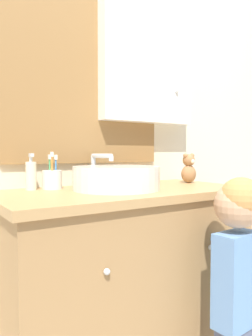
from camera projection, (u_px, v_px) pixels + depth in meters
The scene contains 7 objects.
wall_back at pixel (96, 106), 1.75m from camera, with size 3.20×0.18×2.50m.
vanity_counter at pixel (125, 282), 1.52m from camera, with size 1.16×0.59×0.87m.
sink_basin at pixel (116, 177), 1.48m from camera, with size 0.39×0.45×0.16m.
toothbrush_holder at pixel (52, 179), 1.50m from camera, with size 0.09×0.09×0.17m.
soap_dispenser at pixel (31, 175), 1.46m from camera, with size 0.05×0.05×0.16m.
child_figure at pixel (237, 263), 1.28m from camera, with size 0.20×0.46×0.95m.
teddy_bear at pixel (189, 169), 1.81m from camera, with size 0.09×0.08×0.16m.
Camera 1 is at (-0.82, -0.94, 1.04)m, focal length 35.00 mm.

